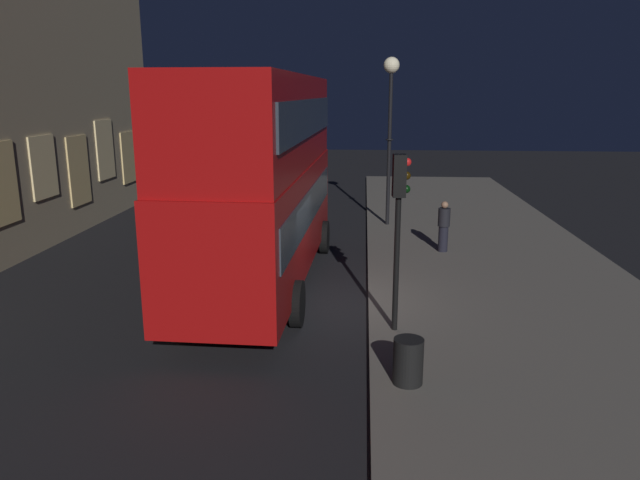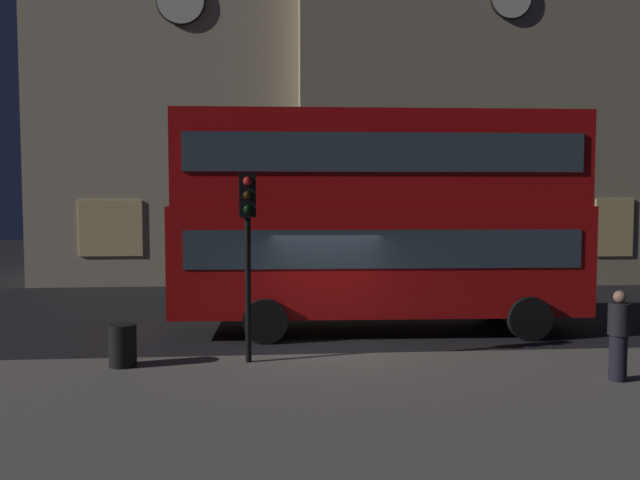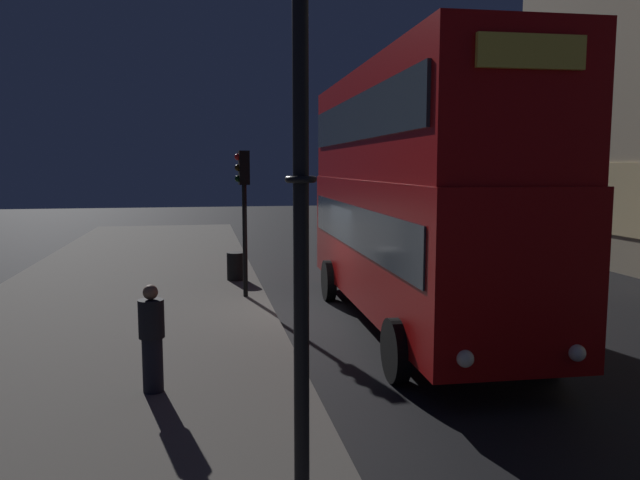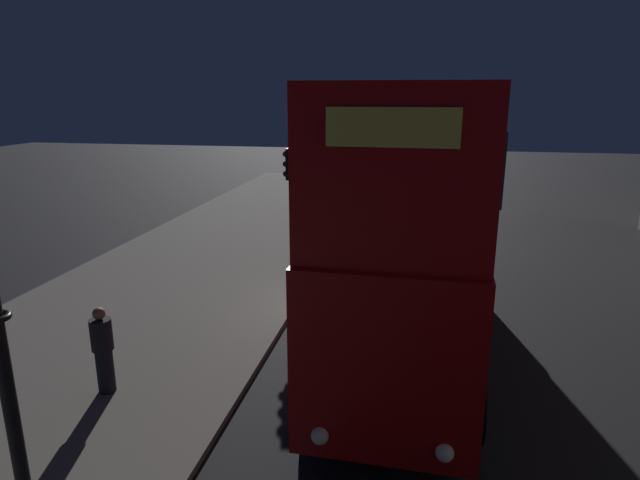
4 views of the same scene
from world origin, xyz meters
name	(u,v)px [view 3 (image 3 of 4)]	position (x,y,z in m)	size (l,w,h in m)	color
ground_plane	(316,314)	(0.00, 0.00, 0.00)	(80.00, 80.00, 0.00)	black
sidewalk_slab	(110,320)	(0.00, -4.62, 0.06)	(44.00, 7.27, 0.12)	#5B564F
double_decker_bus	(412,186)	(1.41, 1.80, 3.02)	(10.28, 3.06, 5.42)	#9E0C0C
traffic_light_near_kerb	(244,192)	(-1.72, -1.54, 2.79)	(0.33, 0.37, 3.70)	black
street_lamp	(300,0)	(8.67, -1.75, 4.81)	(0.57, 0.57, 6.12)	black
pedestrian	(152,338)	(4.82, -3.35, 0.93)	(0.38, 0.38, 1.60)	black
litter_bin	(236,266)	(-4.12, -1.64, 0.53)	(0.52, 0.52, 0.81)	black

